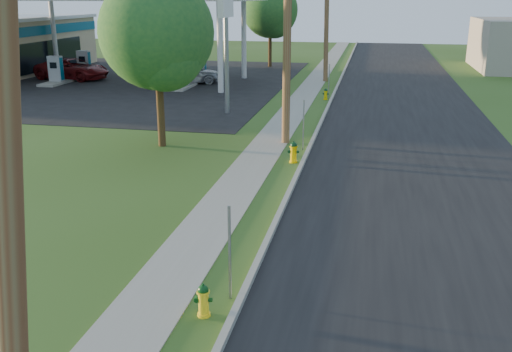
{
  "coord_description": "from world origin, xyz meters",
  "views": [
    {
      "loc": [
        2.82,
        -5.72,
        5.87
      ],
      "look_at": [
        0.0,
        8.0,
        1.4
      ],
      "focal_mm": 40.0,
      "sensor_mm": 36.0,
      "label": 1
    }
  ],
  "objects_px": {
    "utility_pole_mid": "(287,19)",
    "car_red": "(72,69)",
    "hydrant_far": "(326,94)",
    "fuel_pump_ne": "(182,77)",
    "tree_verge": "(159,37)",
    "hydrant_near": "(203,300)",
    "fuel_pump_se": "(199,70)",
    "tree_lot": "(271,12)",
    "hydrant_mid": "(294,152)",
    "utility_pole_near": "(3,112)",
    "fuel_pump_sw": "(84,67)",
    "car_silver": "(186,73)",
    "price_pylon": "(226,4)",
    "utility_pole_far": "(327,11)",
    "fuel_pump_nw": "(56,73)"
  },
  "relations": [
    {
      "from": "hydrant_far",
      "to": "car_silver",
      "type": "relative_size",
      "value": 0.15
    },
    {
      "from": "utility_pole_mid",
      "to": "tree_verge",
      "type": "height_order",
      "value": "utility_pole_mid"
    },
    {
      "from": "utility_pole_far",
      "to": "car_red",
      "type": "distance_m",
      "value": 18.61
    },
    {
      "from": "utility_pole_mid",
      "to": "utility_pole_far",
      "type": "distance_m",
      "value": 18.0
    },
    {
      "from": "price_pylon",
      "to": "fuel_pump_nw",
      "type": "bearing_deg",
      "value": 151.82
    },
    {
      "from": "tree_lot",
      "to": "hydrant_far",
      "type": "bearing_deg",
      "value": -68.41
    },
    {
      "from": "tree_verge",
      "to": "hydrant_mid",
      "type": "height_order",
      "value": "tree_verge"
    },
    {
      "from": "car_red",
      "to": "tree_lot",
      "type": "bearing_deg",
      "value": -41.78
    },
    {
      "from": "utility_pole_far",
      "to": "hydrant_near",
      "type": "distance_m",
      "value": 31.86
    },
    {
      "from": "utility_pole_mid",
      "to": "hydrant_far",
      "type": "xyz_separation_m",
      "value": [
        0.74,
        10.56,
        -4.62
      ]
    },
    {
      "from": "utility_pole_near",
      "to": "car_red",
      "type": "bearing_deg",
      "value": 118.35
    },
    {
      "from": "fuel_pump_se",
      "to": "tree_verge",
      "type": "height_order",
      "value": "tree_verge"
    },
    {
      "from": "utility_pole_far",
      "to": "fuel_pump_se",
      "type": "relative_size",
      "value": 2.97
    },
    {
      "from": "fuel_pump_se",
      "to": "utility_pole_mid",
      "type": "bearing_deg",
      "value": -62.37
    },
    {
      "from": "hydrant_near",
      "to": "fuel_pump_se",
      "type": "bearing_deg",
      "value": 107.13
    },
    {
      "from": "price_pylon",
      "to": "hydrant_far",
      "type": "height_order",
      "value": "price_pylon"
    },
    {
      "from": "utility_pole_far",
      "to": "price_pylon",
      "type": "height_order",
      "value": "utility_pole_far"
    },
    {
      "from": "fuel_pump_ne",
      "to": "car_red",
      "type": "height_order",
      "value": "fuel_pump_ne"
    },
    {
      "from": "utility_pole_far",
      "to": "price_pylon",
      "type": "bearing_deg",
      "value": -107.33
    },
    {
      "from": "hydrant_far",
      "to": "fuel_pump_ne",
      "type": "bearing_deg",
      "value": 165.78
    },
    {
      "from": "price_pylon",
      "to": "car_silver",
      "type": "bearing_deg",
      "value": 119.58
    },
    {
      "from": "utility_pole_mid",
      "to": "utility_pole_far",
      "type": "height_order",
      "value": "utility_pole_mid"
    },
    {
      "from": "hydrant_mid",
      "to": "utility_pole_near",
      "type": "bearing_deg",
      "value": -92.74
    },
    {
      "from": "fuel_pump_ne",
      "to": "hydrant_near",
      "type": "xyz_separation_m",
      "value": [
        9.41,
        -26.54,
        -0.39
      ]
    },
    {
      "from": "price_pylon",
      "to": "hydrant_far",
      "type": "relative_size",
      "value": 10.1
    },
    {
      "from": "fuel_pump_ne",
      "to": "fuel_pump_se",
      "type": "height_order",
      "value": "same"
    },
    {
      "from": "utility_pole_near",
      "to": "fuel_pump_ne",
      "type": "distance_m",
      "value": 32.51
    },
    {
      "from": "utility_pole_mid",
      "to": "car_silver",
      "type": "height_order",
      "value": "utility_pole_mid"
    },
    {
      "from": "hydrant_mid",
      "to": "car_red",
      "type": "distance_m",
      "value": 26.02
    },
    {
      "from": "car_red",
      "to": "utility_pole_near",
      "type": "bearing_deg",
      "value": -142.41
    },
    {
      "from": "utility_pole_mid",
      "to": "hydrant_mid",
      "type": "bearing_deg",
      "value": -75.51
    },
    {
      "from": "fuel_pump_nw",
      "to": "car_silver",
      "type": "bearing_deg",
      "value": 12.12
    },
    {
      "from": "tree_verge",
      "to": "hydrant_far",
      "type": "relative_size",
      "value": 9.89
    },
    {
      "from": "utility_pole_mid",
      "to": "utility_pole_far",
      "type": "xyz_separation_m",
      "value": [
        0.0,
        18.0,
        -0.15
      ]
    },
    {
      "from": "fuel_pump_sw",
      "to": "fuel_pump_se",
      "type": "relative_size",
      "value": 1.0
    },
    {
      "from": "hydrant_far",
      "to": "fuel_pump_nw",
      "type": "bearing_deg",
      "value": 172.53
    },
    {
      "from": "fuel_pump_se",
      "to": "fuel_pump_nw",
      "type": "bearing_deg",
      "value": -156.04
    },
    {
      "from": "tree_lot",
      "to": "car_red",
      "type": "xyz_separation_m",
      "value": [
        -12.74,
        -10.31,
        -3.74
      ]
    },
    {
      "from": "fuel_pump_se",
      "to": "hydrant_mid",
      "type": "relative_size",
      "value": 3.97
    },
    {
      "from": "fuel_pump_sw",
      "to": "tree_lot",
      "type": "bearing_deg",
      "value": 34.14
    },
    {
      "from": "utility_pole_mid",
      "to": "car_red",
      "type": "height_order",
      "value": "utility_pole_mid"
    },
    {
      "from": "hydrant_near",
      "to": "utility_pole_mid",
      "type": "bearing_deg",
      "value": 92.18
    },
    {
      "from": "utility_pole_far",
      "to": "price_pylon",
      "type": "distance_m",
      "value": 13.11
    },
    {
      "from": "utility_pole_far",
      "to": "fuel_pump_sw",
      "type": "height_order",
      "value": "utility_pole_far"
    },
    {
      "from": "price_pylon",
      "to": "car_silver",
      "type": "xyz_separation_m",
      "value": [
        -5.32,
        9.36,
        -4.66
      ]
    },
    {
      "from": "fuel_pump_ne",
      "to": "fuel_pump_nw",
      "type": "bearing_deg",
      "value": 180.0
    },
    {
      "from": "fuel_pump_se",
      "to": "tree_lot",
      "type": "height_order",
      "value": "tree_lot"
    },
    {
      "from": "hydrant_far",
      "to": "car_red",
      "type": "xyz_separation_m",
      "value": [
        -18.7,
        4.73,
        0.42
      ]
    },
    {
      "from": "hydrant_near",
      "to": "tree_verge",
      "type": "bearing_deg",
      "value": 113.68
    },
    {
      "from": "utility_pole_mid",
      "to": "tree_lot",
      "type": "xyz_separation_m",
      "value": [
        -5.22,
        25.6,
        -0.47
      ]
    }
  ]
}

